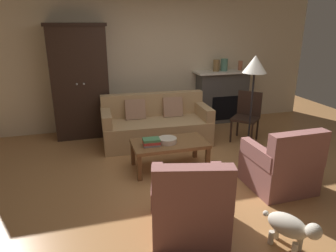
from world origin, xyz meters
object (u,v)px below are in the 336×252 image
Objects in this scene: mantel_vase_bronze at (216,66)px; armchair_near_right at (281,167)px; mantel_vase_terracotta at (240,65)px; armchair_near_left at (189,205)px; fireplace at (222,96)px; fruit_bowl at (167,140)px; floor_lamp at (255,71)px; armoire at (80,82)px; dog at (291,227)px; book_stack at (151,142)px; coffee_table at (169,145)px; couch at (156,126)px; mantel_vase_jade at (224,65)px; side_chair_wooden at (247,113)px.

mantel_vase_bronze is 0.27× the size of armchair_near_right.
mantel_vase_terracotta is 4.22m from armchair_near_left.
fireplace is 2.95m from armchair_near_right.
floor_lamp reaches higher than fruit_bowl.
mantel_vase_terracotta is (3.33, 0.06, 0.17)m from armoire.
dog is (-1.12, -3.92, -0.32)m from fireplace.
book_stack is at bearing -135.98° from fireplace.
armchair_near_left is at bearing -96.91° from fruit_bowl.
coffee_table is 2.10m from dog.
armchair_near_right is at bearing -100.11° from fireplace.
couch is 9.77× the size of mantel_vase_terracotta.
mantel_vase_jade is at bearing 77.29° from floor_lamp.
mantel_vase_bronze reaches higher than fireplace.
fruit_bowl reaches higher than coffee_table.
mantel_vase_terracotta is at bearing 69.64° from side_chair_wooden.
mantel_vase_bronze is 0.46× the size of dog.
mantel_vase_jade reaches higher than side_chair_wooden.
armchair_near_right is (1.24, -0.98, -0.05)m from coffee_table.
mantel_vase_terracotta is (2.17, 1.92, 0.76)m from fruit_bowl.
armchair_near_right is 0.98× the size of side_chair_wooden.
armoire is 3.15m from side_chair_wooden.
armoire is 3.33m from mantel_vase_terracotta.
armchair_near_left is (-1.79, -3.38, -0.92)m from mantel_vase_bronze.
fireplace is 1.90m from couch.
mantel_vase_bronze is at bearing 96.74° from side_chair_wooden.
floor_lamp is at bearing 44.18° from armchair_near_left.
side_chair_wooden reaches higher than armchair_near_left.
fruit_bowl is (-1.79, -1.93, -0.11)m from fireplace.
fireplace reaches higher than armchair_near_right.
floor_lamp is at bearing -97.41° from mantel_vase_bronze.
mantel_vase_bronze is (1.61, 1.92, 0.78)m from fruit_bowl.
couch reaches higher than fruit_bowl.
mantel_vase_jade is 1.28× the size of mantel_vase_terracotta.
armchair_near_right is at bearing -31.33° from book_stack.
armoire is at bearing -178.83° from mantel_vase_jade.
fruit_bowl is 1.91m from side_chair_wooden.
mantel_vase_jade is at bearing 59.82° from armchair_near_left.
mantel_vase_bronze reaches higher than armchair_near_right.
armoire reaches higher than book_stack.
couch is (1.26, -0.75, -0.73)m from armoire.
side_chair_wooden is at bearing -92.23° from mantel_vase_jade.
floor_lamp is (-0.38, -0.74, 0.91)m from side_chair_wooden.
mantel_vase_bronze is (-0.18, -0.02, 0.67)m from fireplace.
mantel_vase_bronze is at bearing 1.24° from armoire.
coffee_table is 2.12× the size of dog.
armoire is at bearing 106.45° from armchair_near_left.
mantel_vase_terracotta reaches higher than book_stack.
mantel_vase_jade is at bearing 46.95° from fruit_bowl.
side_chair_wooden is (0.47, 1.74, 0.20)m from armchair_near_right.
side_chair_wooden is 1.74× the size of dog.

